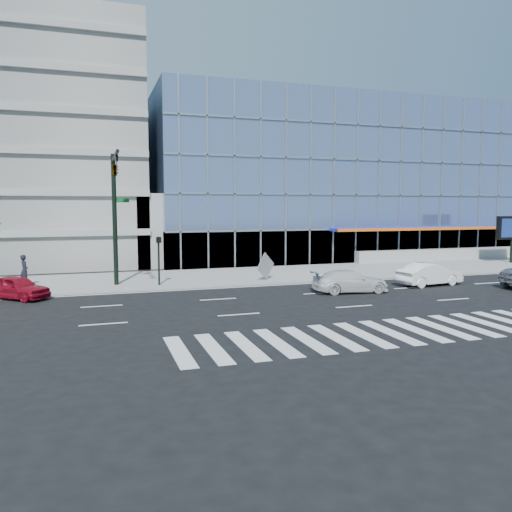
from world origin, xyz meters
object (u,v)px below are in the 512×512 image
(ped_signal_post, at_px, (159,253))
(pedestrian, at_px, (24,270))
(tilted_panel, at_px, (266,266))
(white_sedan, at_px, (429,274))
(red_sedan, at_px, (17,287))
(white_suv, at_px, (350,281))
(traffic_signal, at_px, (115,186))

(ped_signal_post, relative_size, pedestrian, 1.57)
(pedestrian, relative_size, tilted_panel, 1.47)
(pedestrian, distance_m, tilted_panel, 14.96)
(white_sedan, height_order, red_sedan, white_sedan)
(white_suv, bearing_deg, red_sedan, 84.66)
(white_suv, xyz_separation_m, pedestrian, (-18.18, 7.44, 0.46))
(tilted_panel, bearing_deg, pedestrian, 137.11)
(traffic_signal, distance_m, red_sedan, 7.72)
(ped_signal_post, relative_size, red_sedan, 0.80)
(traffic_signal, bearing_deg, ped_signal_post, 8.52)
(white_sedan, height_order, tilted_panel, tilted_panel)
(traffic_signal, bearing_deg, tilted_panel, 2.61)
(red_sedan, bearing_deg, ped_signal_post, -38.29)
(tilted_panel, bearing_deg, ped_signal_post, 146.01)
(ped_signal_post, height_order, pedestrian, ped_signal_post)
(ped_signal_post, bearing_deg, red_sedan, -169.09)
(red_sedan, relative_size, tilted_panel, 2.89)
(white_suv, relative_size, tilted_panel, 3.43)
(pedestrian, height_order, tilted_panel, pedestrian)
(traffic_signal, relative_size, ped_signal_post, 2.67)
(pedestrian, bearing_deg, tilted_panel, -115.89)
(pedestrian, bearing_deg, traffic_signal, -133.67)
(white_sedan, height_order, pedestrian, pedestrian)
(white_suv, distance_m, white_sedan, 6.04)
(tilted_panel, bearing_deg, traffic_signal, 148.16)
(ped_signal_post, distance_m, white_suv, 11.67)
(traffic_signal, relative_size, red_sedan, 2.13)
(ped_signal_post, xyz_separation_m, tilted_panel, (6.96, 0.06, -1.08))
(ped_signal_post, bearing_deg, tilted_panel, 0.47)
(red_sedan, height_order, tilted_panel, tilted_panel)
(traffic_signal, height_order, white_sedan, traffic_signal)
(white_sedan, relative_size, red_sedan, 1.16)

